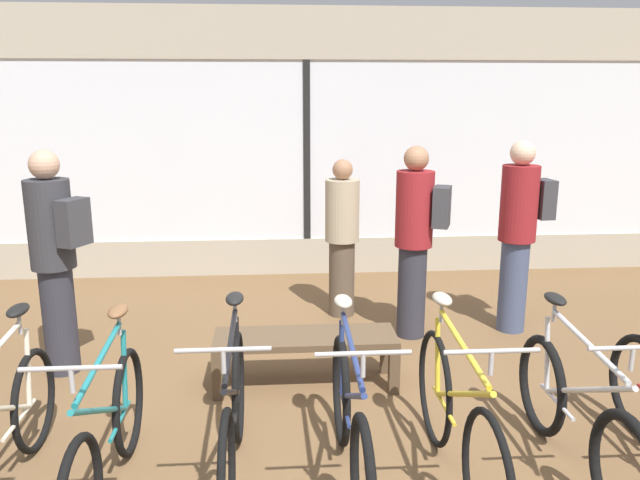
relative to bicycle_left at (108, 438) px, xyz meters
The scene contains 12 objects.
ground_plane 1.48m from the bicycle_left, 21.92° to the left, with size 24.00×24.00×0.00m, color brown.
shop_back_wall 4.79m from the bicycle_left, 73.31° to the left, with size 12.00×0.08×3.20m.
bicycle_left is the anchor object (origin of this frame).
bicycle_center_left 0.69m from the bicycle_left, ahead, with size 0.46×1.74×1.04m.
bicycle_center 1.34m from the bicycle_left, ahead, with size 0.46×1.72×1.03m.
bicycle_center_right 1.94m from the bicycle_left, ahead, with size 0.46×1.76×1.05m.
bicycle_right 2.68m from the bicycle_left, ahead, with size 0.46×1.67×1.01m.
display_bench 1.75m from the bicycle_left, 48.96° to the left, with size 1.40×0.44×0.41m.
customer_near_rack 4.01m from the bicycle_left, 36.35° to the left, with size 0.51×0.37×1.81m.
customer_by_window 3.21m from the bicycle_left, 45.87° to the left, with size 0.55×0.44×1.77m.
customer_mid_floor 1.97m from the bicycle_left, 114.93° to the left, with size 0.56×0.47×1.80m.
customer_near_bench 3.33m from the bicycle_left, 61.06° to the left, with size 0.43×0.43×1.59m.
Camera 1 is at (-0.39, -3.69, 2.22)m, focal length 35.00 mm.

